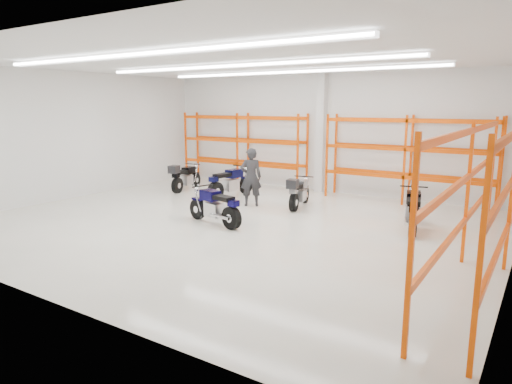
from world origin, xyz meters
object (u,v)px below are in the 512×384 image
Objects in this scene: motorcycle_back_c at (298,193)px; structural_column at (321,133)px; motorcycle_main at (216,208)px; motorcycle_back_b at (229,183)px; motorcycle_back_a at (184,178)px; motorcycle_back_d at (413,211)px; standing_man at (251,177)px.

structural_column reaches higher than motorcycle_back_c.
motorcycle_back_b reaches higher than motorcycle_main.
motorcycle_back_d is (9.00, -0.98, -0.01)m from motorcycle_back_a.
motorcycle_back_b is at bearing -2.70° from motorcycle_back_a.
motorcycle_main is at bearing -38.97° from motorcycle_back_a.
structural_column is (0.81, 3.63, 1.28)m from standing_man.
motorcycle_main is 3.29m from motorcycle_back_c.
motorcycle_main is 1.04× the size of motorcycle_back_c.
structural_column is (2.25, 2.90, 1.73)m from motorcycle_back_b.
motorcycle_back_d is (4.77, 2.45, 0.02)m from motorcycle_main.
motorcycle_back_b is at bearing 120.84° from motorcycle_main.
motorcycle_back_a is (-4.24, 3.43, 0.03)m from motorcycle_main.
motorcycle_back_b is at bearing -65.15° from standing_man.
structural_column reaches higher than standing_man.
motorcycle_back_d is 5.33m from standing_man.
motorcycle_back_a is 0.93× the size of motorcycle_back_b.
motorcycle_main and motorcycle_back_c have the same top height.
motorcycle_back_b is 1.03× the size of motorcycle_back_d.
motorcycle_back_d is 1.13× the size of standing_man.
standing_man is (1.44, -0.73, 0.45)m from motorcycle_back_b.
motorcycle_back_b is 6.81m from motorcycle_back_d.
motorcycle_back_b is (-1.98, 3.32, 0.03)m from motorcycle_main.
standing_man is at bearing -102.57° from structural_column.
motorcycle_back_d is 6.12m from structural_column.
standing_man is 3.93m from structural_column.
standing_man is at bearing 178.45° from motorcycle_back_d.
motorcycle_back_b reaches higher than motorcycle_back_a.
motorcycle_back_a is 5.19m from motorcycle_back_c.
motorcycle_back_a is 1.09× the size of standing_man.
motorcycle_back_b is 1.11× the size of motorcycle_back_c.
motorcycle_back_a is 0.96× the size of motorcycle_back_d.
structural_column is at bearing -140.80° from standing_man.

